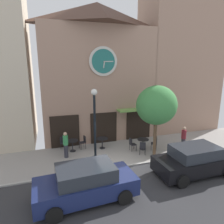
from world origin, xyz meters
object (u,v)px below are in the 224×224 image
object	(u,v)px
cafe_chair_right_end	(155,142)
cafe_table_near_curb	(102,141)
cafe_chair_outer	(132,143)
street_tree	(157,105)
pedestrian_maroon	(184,138)
pedestrian_green	(66,145)
cafe_table_leftmost	(72,143)
street_lamp	(95,126)
cafe_chair_facing_wall	(143,147)
cafe_chair_left_end	(63,142)
parked_car_navy	(86,183)
parked_car_black	(195,160)
cafe_chair_by_entrance	(83,141)
cafe_table_center_right	(143,142)

from	to	relation	value
cafe_chair_right_end	cafe_table_near_curb	bearing A→B (deg)	158.51
cafe_table_near_curb	cafe_chair_outer	distance (m)	2.09
street_tree	pedestrian_maroon	size ratio (longest dim) A/B	2.72
pedestrian_green	cafe_table_leftmost	bearing A→B (deg)	58.56
cafe_chair_outer	street_lamp	bearing A→B (deg)	-163.09
street_lamp	cafe_chair_right_end	xyz separation A→B (m)	(4.34, 0.53, -1.71)
cafe_table_leftmost	cafe_chair_outer	world-z (taller)	cafe_chair_outer
cafe_chair_outer	cafe_chair_facing_wall	world-z (taller)	same
cafe_table_leftmost	cafe_chair_left_end	bearing A→B (deg)	133.86
parked_car_navy	cafe_chair_outer	bearing A→B (deg)	46.05
street_lamp	cafe_table_leftmost	distance (m)	2.85
parked_car_black	cafe_chair_by_entrance	bearing A→B (deg)	134.51
street_lamp	pedestrian_maroon	distance (m)	6.28
cafe_chair_by_entrance	pedestrian_maroon	bearing A→B (deg)	-20.48
street_lamp	pedestrian_maroon	world-z (taller)	street_lamp
cafe_chair_right_end	cafe_chair_facing_wall	distance (m)	1.28
cafe_table_near_curb	cafe_chair_right_end	xyz separation A→B (m)	(3.41, -1.34, -0.02)
parked_car_navy	parked_car_black	distance (m)	5.91
street_lamp	parked_car_navy	distance (m)	3.72
pedestrian_green	parked_car_navy	size ratio (longest dim) A/B	0.38
street_lamp	cafe_chair_left_end	xyz separation A→B (m)	(-1.68, 2.60, -1.71)
cafe_table_near_curb	pedestrian_green	bearing A→B (deg)	-164.80
cafe_table_leftmost	street_lamp	bearing A→B (deg)	-60.99
cafe_chair_by_entrance	cafe_chair_facing_wall	bearing A→B (deg)	-32.50
parked_car_navy	pedestrian_maroon	bearing A→B (deg)	22.87
cafe_table_leftmost	cafe_table_center_right	bearing A→B (deg)	-14.29
cafe_chair_by_entrance	parked_car_black	xyz separation A→B (m)	(5.07, -5.15, 0.23)
cafe_table_center_right	cafe_chair_right_end	xyz separation A→B (m)	(0.79, -0.29, -0.03)
parked_car_black	cafe_table_center_right	bearing A→B (deg)	107.78
street_lamp	cafe_table_leftmost	world-z (taller)	street_lamp
cafe_table_center_right	parked_car_black	xyz separation A→B (m)	(1.19, -3.70, 0.20)
pedestrian_maroon	parked_car_navy	xyz separation A→B (m)	(-7.28, -3.07, -0.10)
street_tree	cafe_table_leftmost	distance (m)	6.10
cafe_chair_left_end	cafe_table_near_curb	bearing A→B (deg)	-15.51
street_lamp	cafe_table_leftmost	xyz separation A→B (m)	(-1.11, 2.01, -1.68)
street_tree	pedestrian_maroon	distance (m)	3.42
street_lamp	parked_car_navy	world-z (taller)	street_lamp
cafe_table_center_right	pedestrian_green	bearing A→B (deg)	175.96
pedestrian_green	cafe_chair_left_end	bearing A→B (deg)	92.69
street_tree	cafe_chair_facing_wall	xyz separation A→B (m)	(-0.61, 0.44, -2.80)
cafe_chair_left_end	cafe_chair_by_entrance	distance (m)	1.40
street_tree	cafe_chair_right_end	world-z (taller)	street_tree
cafe_table_near_curb	pedestrian_maroon	size ratio (longest dim) A/B	0.47
street_lamp	cafe_chair_by_entrance	distance (m)	2.87
cafe_chair_facing_wall	parked_car_navy	xyz separation A→B (m)	(-4.31, -3.26, 0.23)
cafe_chair_right_end	pedestrian_green	xyz separation A→B (m)	(-5.96, 0.65, 0.33)
pedestrian_green	cafe_chair_outer	bearing A→B (deg)	-4.64
cafe_chair_left_end	pedestrian_green	bearing A→B (deg)	-87.31
pedestrian_maroon	parked_car_black	bearing A→B (deg)	-116.72
street_tree	pedestrian_green	xyz separation A→B (m)	(-5.38, 1.57, -2.46)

